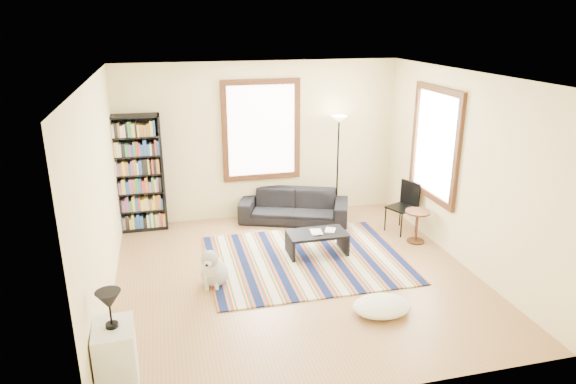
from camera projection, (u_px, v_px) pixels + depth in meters
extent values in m
cube|color=#A56C4B|center=(296.00, 279.00, 7.32)|extent=(5.00, 5.00, 0.10)
cube|color=white|center=(298.00, 72.00, 6.39)|extent=(5.00, 5.00, 0.10)
cube|color=beige|center=(261.00, 141.00, 9.20)|extent=(5.00, 0.10, 2.80)
cube|color=beige|center=(371.00, 268.00, 4.51)|extent=(5.00, 0.10, 2.80)
cube|color=beige|center=(96.00, 198.00, 6.28)|extent=(0.10, 5.00, 2.80)
cube|color=beige|center=(467.00, 170.00, 7.44)|extent=(0.10, 5.00, 2.80)
cube|color=white|center=(261.00, 131.00, 9.06)|extent=(1.20, 0.06, 1.60)
cube|color=white|center=(435.00, 144.00, 8.09)|extent=(0.06, 1.20, 1.60)
cube|color=#0B163A|center=(305.00, 259.00, 7.80)|extent=(2.94, 2.35, 0.02)
imported|color=black|center=(294.00, 206.00, 9.21)|extent=(2.06, 1.38, 0.56)
cube|color=black|center=(137.00, 174.00, 8.62)|extent=(0.90, 0.30, 2.00)
cube|color=black|center=(317.00, 243.00, 7.94)|extent=(1.01, 0.76, 0.36)
imported|color=beige|center=(311.00, 232.00, 7.85)|extent=(0.20, 0.25, 0.02)
imported|color=beige|center=(325.00, 230.00, 7.96)|extent=(0.23, 0.25, 0.02)
ellipsoid|color=silver|center=(382.00, 306.00, 6.37)|extent=(0.84, 0.70, 0.19)
cylinder|color=#4E2E13|center=(417.00, 227.00, 8.34)|extent=(0.42, 0.42, 0.54)
cube|color=black|center=(402.00, 208.00, 8.71)|extent=(0.54, 0.53, 0.86)
cube|color=silver|center=(116.00, 358.00, 4.99)|extent=(0.40, 0.52, 0.70)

